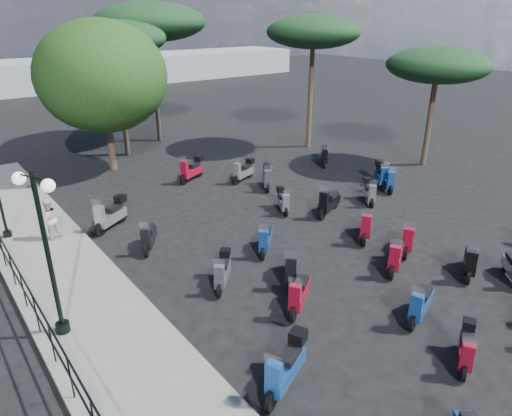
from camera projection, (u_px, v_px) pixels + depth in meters
ground at (318, 273)px, 14.52m from camera, size 120.00×120.00×0.00m
sidewalk at (81, 300)px, 13.03m from camera, size 3.00×30.00×0.15m
railing at (28, 295)px, 11.83m from camera, size 0.04×26.04×1.10m
lamp_post_1 at (46, 246)px, 10.66m from camera, size 0.70×1.19×4.32m
pedestrian_far at (49, 219)px, 16.12m from camera, size 0.83×0.69×1.51m
scooter_2 at (286, 368)px, 9.87m from camera, size 1.69×0.97×1.44m
scooter_3 at (222, 272)px, 13.65m from camera, size 1.19×1.26×1.26m
scooter_4 at (149, 238)px, 15.80m from camera, size 1.05×1.39×1.30m
scooter_5 at (111, 215)px, 17.30m from camera, size 1.67×1.15×1.48m
scooter_7 at (420, 305)px, 12.14m from camera, size 1.62×0.76×1.33m
scooter_8 at (299, 295)px, 12.57m from camera, size 1.48×1.07×1.37m
scooter_9 at (291, 267)px, 13.90m from camera, size 1.29×1.36×1.40m
scooter_10 at (265, 240)px, 15.62m from camera, size 1.25×1.22×1.31m
scooter_11 at (192, 170)px, 22.33m from camera, size 1.69×0.97×1.43m
scooter_13 at (466, 349)px, 10.58m from camera, size 1.35×0.86×1.18m
scooter_14 at (366, 226)px, 16.54m from camera, size 1.54×1.21×1.46m
scooter_15 at (329, 203)px, 18.53m from camera, size 1.76×0.89×1.47m
scooter_16 at (283, 201)px, 18.85m from camera, size 0.86×1.35×1.18m
scooter_17 at (244, 171)px, 22.27m from camera, size 1.61×0.82×1.33m
scooter_20 at (470, 262)px, 14.23m from camera, size 1.56×0.95×1.36m
scooter_21 at (408, 239)px, 15.63m from camera, size 1.59×1.01×1.40m
scooter_22 at (369, 193)px, 19.69m from camera, size 1.13×1.32×1.27m
scooter_23 at (267, 178)px, 21.36m from camera, size 1.12×1.45×1.34m
scooter_27 at (386, 180)px, 21.13m from camera, size 1.10×1.48×1.35m
scooter_28 at (381, 175)px, 21.55m from camera, size 1.33×1.47×1.44m
scooter_29 at (324, 156)px, 24.66m from camera, size 1.25×1.27×1.30m
scooter_30 at (395, 257)px, 14.48m from camera, size 1.59×1.01×1.40m
broadleaf_tree at (102, 77)px, 22.25m from camera, size 6.37×6.37×7.47m
pine_0 at (150, 22)px, 26.80m from camera, size 6.57×6.57×8.29m
pine_1 at (313, 32)px, 25.64m from camera, size 5.30×5.30×7.57m
pine_2 at (115, 39)px, 24.08m from camera, size 5.45×5.45×7.35m
pine_3 at (438, 66)px, 22.82m from camera, size 5.10×5.10×6.10m
distant_hills at (7, 78)px, 46.68m from camera, size 70.00×8.00×3.00m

